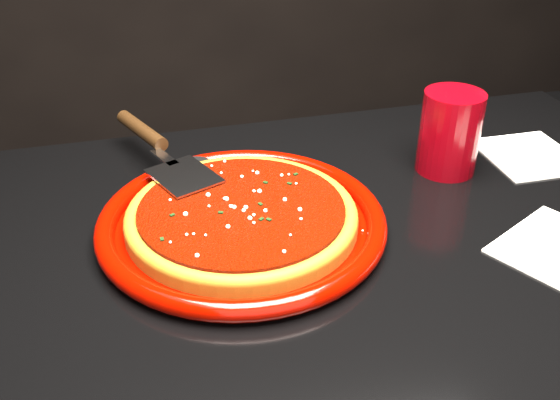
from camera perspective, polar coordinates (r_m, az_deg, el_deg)
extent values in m
cylinder|color=#720500|center=(0.82, -3.50, -1.97)|extent=(0.39, 0.39, 0.03)
cylinder|color=brown|center=(0.82, -3.51, -1.71)|extent=(0.31, 0.31, 0.02)
torus|color=brown|center=(0.82, -3.52, -1.27)|extent=(0.31, 0.31, 0.02)
cylinder|color=#640B00|center=(0.81, -3.54, -0.94)|extent=(0.28, 0.28, 0.01)
cylinder|color=maroon|center=(0.98, 15.26, 5.98)|extent=(0.11, 0.11, 0.13)
cube|color=white|center=(1.09, 21.81, 3.81)|extent=(0.14, 0.15, 0.00)
cylinder|color=black|center=(0.93, -7.65, 2.43)|extent=(0.06, 0.06, 0.03)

